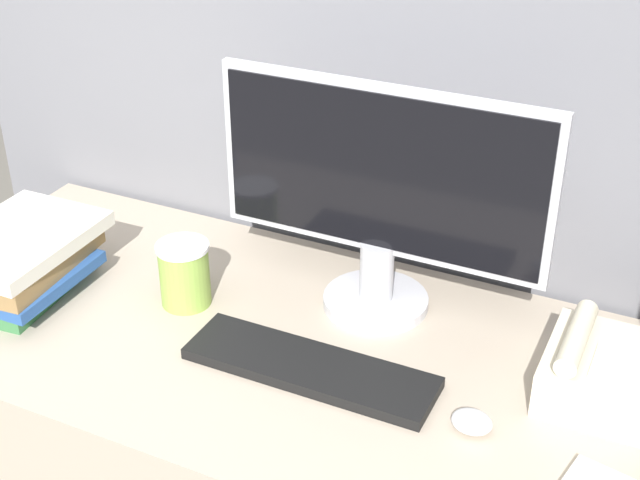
{
  "coord_description": "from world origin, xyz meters",
  "views": [
    {
      "loc": [
        0.6,
        -0.79,
        1.68
      ],
      "look_at": [
        0.05,
        0.37,
        0.94
      ],
      "focal_mm": 50.0,
      "sensor_mm": 36.0,
      "label": 1
    }
  ],
  "objects_px": {
    "keyboard": "(310,368)",
    "monitor": "(380,199)",
    "mouse": "(472,422)",
    "book_stack": "(19,261)",
    "desk_telephone": "(602,372)",
    "coffee_cup": "(184,274)"
  },
  "relations": [
    {
      "from": "keyboard",
      "to": "book_stack",
      "type": "height_order",
      "value": "book_stack"
    },
    {
      "from": "keyboard",
      "to": "desk_telephone",
      "type": "relative_size",
      "value": 2.08
    },
    {
      "from": "keyboard",
      "to": "book_stack",
      "type": "xyz_separation_m",
      "value": [
        -0.61,
        -0.01,
        0.05
      ]
    },
    {
      "from": "coffee_cup",
      "to": "monitor",
      "type": "bearing_deg",
      "value": 24.08
    },
    {
      "from": "monitor",
      "to": "coffee_cup",
      "type": "relative_size",
      "value": 4.91
    },
    {
      "from": "keyboard",
      "to": "desk_telephone",
      "type": "bearing_deg",
      "value": 18.89
    },
    {
      "from": "keyboard",
      "to": "coffee_cup",
      "type": "distance_m",
      "value": 0.32
    },
    {
      "from": "keyboard",
      "to": "book_stack",
      "type": "relative_size",
      "value": 1.42
    },
    {
      "from": "book_stack",
      "to": "desk_telephone",
      "type": "relative_size",
      "value": 1.47
    },
    {
      "from": "monitor",
      "to": "desk_telephone",
      "type": "xyz_separation_m",
      "value": [
        0.43,
        -0.08,
        -0.18
      ]
    },
    {
      "from": "coffee_cup",
      "to": "book_stack",
      "type": "bearing_deg",
      "value": -162.05
    },
    {
      "from": "mouse",
      "to": "book_stack",
      "type": "relative_size",
      "value": 0.21
    },
    {
      "from": "monitor",
      "to": "mouse",
      "type": "bearing_deg",
      "value": -44.27
    },
    {
      "from": "mouse",
      "to": "desk_telephone",
      "type": "relative_size",
      "value": 0.31
    },
    {
      "from": "keyboard",
      "to": "monitor",
      "type": "bearing_deg",
      "value": 84.58
    },
    {
      "from": "coffee_cup",
      "to": "desk_telephone",
      "type": "distance_m",
      "value": 0.76
    },
    {
      "from": "book_stack",
      "to": "monitor",
      "type": "bearing_deg",
      "value": 21.17
    },
    {
      "from": "keyboard",
      "to": "mouse",
      "type": "relative_size",
      "value": 6.73
    },
    {
      "from": "keyboard",
      "to": "book_stack",
      "type": "bearing_deg",
      "value": -179.18
    },
    {
      "from": "monitor",
      "to": "coffee_cup",
      "type": "height_order",
      "value": "monitor"
    },
    {
      "from": "monitor",
      "to": "mouse",
      "type": "height_order",
      "value": "monitor"
    },
    {
      "from": "monitor",
      "to": "keyboard",
      "type": "xyz_separation_m",
      "value": [
        -0.02,
        -0.24,
        -0.21
      ]
    }
  ]
}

